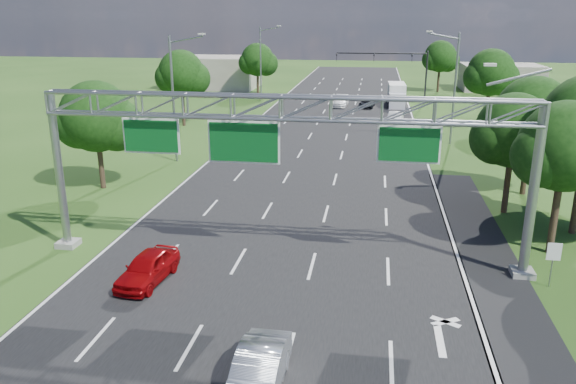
% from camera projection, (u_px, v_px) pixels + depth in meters
% --- Properties ---
extents(ground, '(220.00, 220.00, 0.00)m').
position_uv_depth(ground, '(316.00, 166.00, 44.52)').
color(ground, '#234414').
rests_on(ground, ground).
extents(road, '(18.00, 180.00, 0.02)m').
position_uv_depth(road, '(316.00, 166.00, 44.52)').
color(road, black).
rests_on(road, ground).
extents(road_flare, '(3.00, 30.00, 0.02)m').
position_uv_depth(road_flare, '(485.00, 256.00, 27.95)').
color(road_flare, black).
rests_on(road_flare, ground).
extents(sign_gantry, '(23.50, 1.00, 9.56)m').
position_uv_depth(sign_gantry, '(283.00, 121.00, 25.43)').
color(sign_gantry, gray).
rests_on(sign_gantry, ground).
extents(regulatory_sign, '(0.60, 0.08, 2.10)m').
position_uv_depth(regulatory_sign, '(554.00, 256.00, 24.33)').
color(regulatory_sign, gray).
rests_on(regulatory_sign, ground).
extents(traffic_signal, '(12.21, 0.24, 7.00)m').
position_uv_depth(traffic_signal, '(400.00, 65.00, 74.85)').
color(traffic_signal, black).
rests_on(traffic_signal, ground).
extents(streetlight_l_near, '(2.97, 0.22, 10.16)m').
position_uv_depth(streetlight_l_near, '(175.00, 93.00, 44.49)').
color(streetlight_l_near, gray).
rests_on(streetlight_l_near, ground).
extents(streetlight_l_far, '(2.97, 0.22, 10.16)m').
position_uv_depth(streetlight_l_far, '(262.00, 60.00, 77.47)').
color(streetlight_l_far, gray).
rests_on(streetlight_l_far, ground).
extents(streetlight_r_mid, '(2.97, 0.22, 10.16)m').
position_uv_depth(streetlight_r_mid, '(453.00, 83.00, 50.61)').
color(streetlight_r_mid, gray).
rests_on(streetlight_r_mid, ground).
extents(tree_cluster_right, '(9.91, 14.60, 8.68)m').
position_uv_depth(tree_cluster_right, '(566.00, 133.00, 30.57)').
color(tree_cluster_right, '#2D2116').
rests_on(tree_cluster_right, ground).
extents(tree_verge_la, '(5.76, 4.80, 7.40)m').
position_uv_depth(tree_verge_la, '(98.00, 120.00, 37.62)').
color(tree_verge_la, '#2D2116').
rests_on(tree_verge_la, ground).
extents(tree_verge_lb, '(5.76, 4.80, 8.06)m').
position_uv_depth(tree_verge_lb, '(182.00, 75.00, 59.39)').
color(tree_verge_lb, '#2D2116').
rests_on(tree_verge_lb, ground).
extents(tree_verge_lc, '(5.76, 4.80, 7.62)m').
position_uv_depth(tree_verge_lc, '(258.00, 61.00, 82.64)').
color(tree_verge_lc, '#2D2116').
rests_on(tree_verge_lc, ground).
extents(tree_verge_rd, '(5.76, 4.80, 8.28)m').
position_uv_depth(tree_verge_rd, '(491.00, 75.00, 57.47)').
color(tree_verge_rd, '#2D2116').
rests_on(tree_verge_rd, ground).
extents(tree_verge_re, '(5.76, 4.80, 7.84)m').
position_uv_depth(tree_verge_re, '(441.00, 58.00, 86.16)').
color(tree_verge_re, '#2D2116').
rests_on(tree_verge_re, ground).
extents(building_left, '(14.00, 10.00, 5.00)m').
position_uv_depth(building_left, '(214.00, 72.00, 92.21)').
color(building_left, gray).
rests_on(building_left, ground).
extents(building_right, '(12.00, 9.00, 4.00)m').
position_uv_depth(building_right, '(500.00, 77.00, 89.40)').
color(building_right, gray).
rests_on(building_right, ground).
extents(red_coupe, '(2.02, 4.15, 1.36)m').
position_uv_depth(red_coupe, '(148.00, 268.00, 25.10)').
color(red_coupe, '#99070A').
rests_on(red_coupe, ground).
extents(silver_sedan, '(1.58, 4.25, 1.39)m').
position_uv_depth(silver_sedan, '(258.00, 372.00, 17.75)').
color(silver_sedan, '#B8BDC5').
rests_on(silver_sedan, ground).
extents(car_queue_a, '(2.12, 4.73, 1.35)m').
position_uv_depth(car_queue_a, '(340.00, 101.00, 73.67)').
color(car_queue_a, white).
rests_on(car_queue_a, ground).
extents(car_queue_b, '(2.16, 4.03, 1.07)m').
position_uv_depth(car_queue_b, '(367.00, 103.00, 72.71)').
color(car_queue_b, black).
rests_on(car_queue_b, ground).
extents(car_queue_d, '(1.99, 4.38, 1.39)m').
position_uv_depth(car_queue_d, '(395.00, 118.00, 61.27)').
color(car_queue_d, silver).
rests_on(car_queue_d, ground).
extents(box_truck, '(2.31, 7.46, 2.81)m').
position_uv_depth(box_truck, '(396.00, 95.00, 74.37)').
color(box_truck, white).
rests_on(box_truck, ground).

